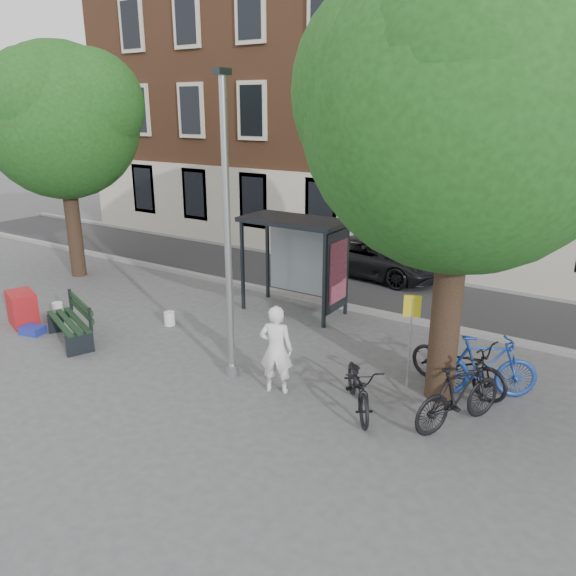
% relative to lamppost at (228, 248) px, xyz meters
% --- Properties ---
extents(ground, '(90.00, 90.00, 0.00)m').
position_rel_lamppost_xyz_m(ground, '(0.00, 0.00, -2.78)').
color(ground, '#4C4C4F').
rests_on(ground, ground).
extents(road, '(40.00, 4.00, 0.01)m').
position_rel_lamppost_xyz_m(road, '(0.00, 7.00, -2.78)').
color(road, '#28282B').
rests_on(road, ground).
extents(curb_near, '(40.00, 0.25, 0.12)m').
position_rel_lamppost_xyz_m(curb_near, '(0.00, 5.00, -2.72)').
color(curb_near, gray).
rests_on(curb_near, ground).
extents(curb_far, '(40.00, 0.25, 0.12)m').
position_rel_lamppost_xyz_m(curb_far, '(0.00, 9.00, -2.72)').
color(curb_far, gray).
rests_on(curb_far, ground).
extents(building_row, '(30.00, 8.00, 14.00)m').
position_rel_lamppost_xyz_m(building_row, '(0.00, 13.00, 4.22)').
color(building_row, brown).
rests_on(building_row, ground).
extents(lamppost, '(0.28, 0.35, 6.11)m').
position_rel_lamppost_xyz_m(lamppost, '(0.00, 0.00, 0.00)').
color(lamppost, '#9EA0A3').
rests_on(lamppost, ground).
extents(tree_right, '(5.76, 5.60, 8.20)m').
position_rel_lamppost_xyz_m(tree_right, '(4.01, 1.38, 2.83)').
color(tree_right, black).
rests_on(tree_right, ground).
extents(tree_left, '(5.18, 4.86, 7.40)m').
position_rel_lamppost_xyz_m(tree_left, '(-8.99, 2.88, 2.43)').
color(tree_left, black).
rests_on(tree_left, ground).
extents(bus_shelter, '(2.85, 1.45, 2.62)m').
position_rel_lamppost_xyz_m(bus_shelter, '(-0.61, 4.11, -0.87)').
color(bus_shelter, '#1E2328').
rests_on(bus_shelter, ground).
extents(painter, '(0.77, 0.65, 1.82)m').
position_rel_lamppost_xyz_m(painter, '(1.20, -0.08, -1.88)').
color(painter, white).
rests_on(painter, ground).
extents(bench, '(2.06, 1.31, 1.02)m').
position_rel_lamppost_xyz_m(bench, '(-4.34, -0.72, -2.32)').
color(bench, '#1E2328').
rests_on(bench, ground).
extents(bike_a, '(2.27, 1.27, 1.13)m').
position_rel_lamppost_xyz_m(bike_a, '(4.19, 1.99, -2.22)').
color(bike_a, black).
rests_on(bike_a, ground).
extents(bike_b, '(2.13, 1.53, 1.26)m').
position_rel_lamppost_xyz_m(bike_b, '(4.68, 1.95, -2.15)').
color(bike_b, '#1B3C96').
rests_on(bike_b, ground).
extents(bike_c, '(1.70, 1.96, 1.02)m').
position_rel_lamppost_xyz_m(bike_c, '(2.90, 0.15, -2.27)').
color(bike_c, black).
rests_on(bike_c, ground).
extents(bike_d, '(1.42, 2.07, 1.22)m').
position_rel_lamppost_xyz_m(bike_d, '(4.62, 0.61, -2.18)').
color(bike_d, black).
rests_on(bike_d, ground).
extents(car_dark, '(4.79, 2.50, 1.29)m').
position_rel_lamppost_xyz_m(car_dark, '(-0.58, 8.40, -2.14)').
color(car_dark, black).
rests_on(car_dark, ground).
extents(red_stand, '(1.05, 0.87, 0.90)m').
position_rel_lamppost_xyz_m(red_stand, '(-6.33, -0.73, -2.33)').
color(red_stand, '#A6161A').
rests_on(red_stand, ground).
extents(blue_crate, '(0.62, 0.51, 0.20)m').
position_rel_lamppost_xyz_m(blue_crate, '(-5.61, -0.98, -2.68)').
color(blue_crate, navy).
rests_on(blue_crate, ground).
extents(bucket_a, '(0.30, 0.30, 0.36)m').
position_rel_lamppost_xyz_m(bucket_a, '(-3.15, 1.35, -2.60)').
color(bucket_a, white).
rests_on(bucket_a, ground).
extents(bucket_b, '(0.36, 0.36, 0.36)m').
position_rel_lamppost_xyz_m(bucket_b, '(-4.95, -0.34, -2.60)').
color(bucket_b, silver).
rests_on(bucket_b, ground).
extents(bucket_c, '(0.34, 0.34, 0.36)m').
position_rel_lamppost_xyz_m(bucket_c, '(-6.24, 0.21, -2.60)').
color(bucket_c, white).
rests_on(bucket_c, ground).
extents(notice_sign, '(0.33, 0.16, 1.97)m').
position_rel_lamppost_xyz_m(notice_sign, '(3.32, 1.52, -1.35)').
color(notice_sign, '#9EA0A3').
rests_on(notice_sign, ground).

